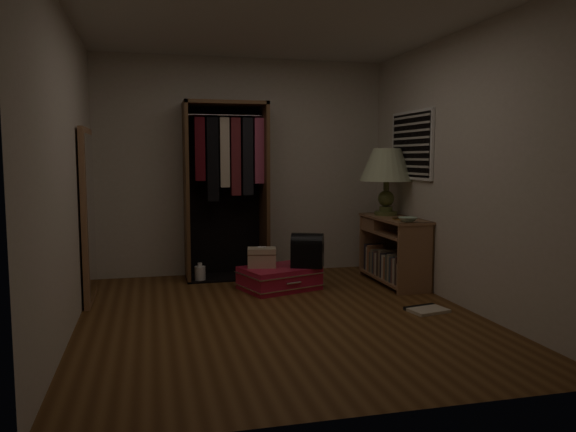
# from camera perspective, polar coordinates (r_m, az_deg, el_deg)

# --- Properties ---
(ground) EXTENTS (4.00, 4.00, 0.00)m
(ground) POSITION_cam_1_polar(r_m,az_deg,el_deg) (5.10, -0.73, -10.17)
(ground) COLOR brown
(ground) RESTS_ON ground
(room_walls) EXTENTS (3.52, 4.02, 2.60)m
(room_walls) POSITION_cam_1_polar(r_m,az_deg,el_deg) (4.95, -0.01, 6.94)
(room_walls) COLOR beige
(room_walls) RESTS_ON ground
(console_bookshelf) EXTENTS (0.42, 1.12, 0.75)m
(console_bookshelf) POSITION_cam_1_polar(r_m,az_deg,el_deg) (6.47, 10.50, -3.27)
(console_bookshelf) COLOR #936647
(console_bookshelf) RESTS_ON ground
(open_wardrobe) EXTENTS (0.95, 0.50, 2.05)m
(open_wardrobe) POSITION_cam_1_polar(r_m,az_deg,el_deg) (6.60, -6.19, 4.16)
(open_wardrobe) COLOR brown
(open_wardrobe) RESTS_ON ground
(floor_mirror) EXTENTS (0.06, 0.80, 1.70)m
(floor_mirror) POSITION_cam_1_polar(r_m,az_deg,el_deg) (5.82, -19.62, 0.04)
(floor_mirror) COLOR #A57450
(floor_mirror) RESTS_ON ground
(pink_suitcase) EXTENTS (0.93, 0.80, 0.24)m
(pink_suitcase) POSITION_cam_1_polar(r_m,az_deg,el_deg) (6.08, -0.89, -6.32)
(pink_suitcase) COLOR red
(pink_suitcase) RESTS_ON ground
(train_case) EXTENTS (0.34, 0.26, 0.22)m
(train_case) POSITION_cam_1_polar(r_m,az_deg,el_deg) (6.05, -2.69, -4.21)
(train_case) COLOR #C1B294
(train_case) RESTS_ON pink_suitcase
(black_bag) EXTENTS (0.40, 0.33, 0.37)m
(black_bag) POSITION_cam_1_polar(r_m,az_deg,el_deg) (6.03, 1.99, -3.43)
(black_bag) COLOR black
(black_bag) RESTS_ON pink_suitcase
(table_lamp) EXTENTS (0.71, 0.71, 0.77)m
(table_lamp) POSITION_cam_1_polar(r_m,az_deg,el_deg) (6.57, 9.99, 4.99)
(table_lamp) COLOR #4A5629
(table_lamp) RESTS_ON console_bookshelf
(brass_tray) EXTENTS (0.26, 0.26, 0.01)m
(brass_tray) POSITION_cam_1_polar(r_m,az_deg,el_deg) (6.19, 11.58, -0.26)
(brass_tray) COLOR #A78940
(brass_tray) RESTS_ON console_bookshelf
(ceramic_bowl) EXTENTS (0.20, 0.20, 0.05)m
(ceramic_bowl) POSITION_cam_1_polar(r_m,az_deg,el_deg) (5.97, 12.05, -0.34)
(ceramic_bowl) COLOR #AED1B4
(ceramic_bowl) RESTS_ON console_bookshelf
(white_jug) EXTENTS (0.13, 0.13, 0.22)m
(white_jug) POSITION_cam_1_polar(r_m,az_deg,el_deg) (6.52, -8.92, -5.80)
(white_jug) COLOR white
(white_jug) RESTS_ON ground
(floor_book) EXTENTS (0.39, 0.33, 0.03)m
(floor_book) POSITION_cam_1_polar(r_m,az_deg,el_deg) (5.42, 13.81, -9.20)
(floor_book) COLOR beige
(floor_book) RESTS_ON ground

